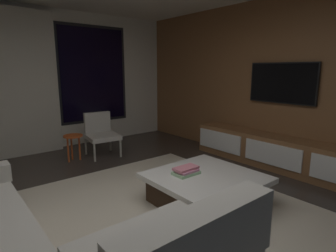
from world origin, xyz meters
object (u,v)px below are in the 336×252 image
object	(u,v)px
coffee_table	(205,189)
mounted_tv	(282,83)
side_stool	(73,140)
accent_chair_near_window	(101,132)
media_console	(282,154)
book_stack_on_coffee_table	(186,171)

from	to	relation	value
coffee_table	mounted_tv	xyz separation A→B (m)	(1.96, 0.23, 1.16)
side_stool	accent_chair_near_window	bearing A→B (deg)	4.13
coffee_table	media_console	distance (m)	1.78
accent_chair_near_window	media_console	bearing A→B (deg)	-54.20
coffee_table	book_stack_on_coffee_table	bearing A→B (deg)	130.10
media_console	book_stack_on_coffee_table	bearing A→B (deg)	175.73
media_console	mounted_tv	xyz separation A→B (m)	(0.18, 0.20, 1.10)
coffee_table	accent_chair_near_window	distance (m)	2.59
media_console	side_stool	bearing A→B (deg)	133.37
book_stack_on_coffee_table	accent_chair_near_window	xyz separation A→B (m)	(0.09, 2.40, 0.04)
side_stool	mounted_tv	xyz separation A→B (m)	(2.55, -2.31, 0.98)
accent_chair_near_window	mounted_tv	size ratio (longest dim) A/B	0.70
book_stack_on_coffee_table	side_stool	size ratio (longest dim) A/B	0.66
media_console	accent_chair_near_window	bearing A→B (deg)	125.80
accent_chair_near_window	side_stool	size ratio (longest dim) A/B	1.70
coffee_table	book_stack_on_coffee_table	world-z (taller)	book_stack_on_coffee_table
accent_chair_near_window	media_console	size ratio (longest dim) A/B	0.25
accent_chair_near_window	side_stool	bearing A→B (deg)	-175.87
media_console	coffee_table	bearing A→B (deg)	-179.00
media_console	mounted_tv	size ratio (longest dim) A/B	2.79
coffee_table	book_stack_on_coffee_table	distance (m)	0.31
coffee_table	mounted_tv	size ratio (longest dim) A/B	1.04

